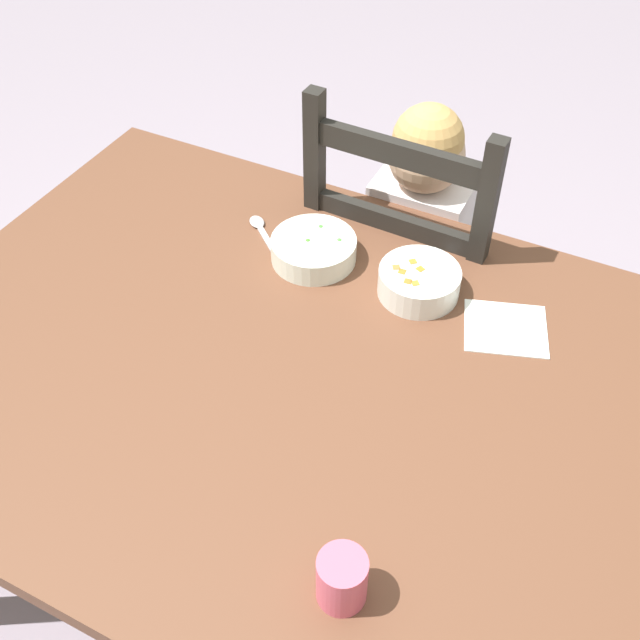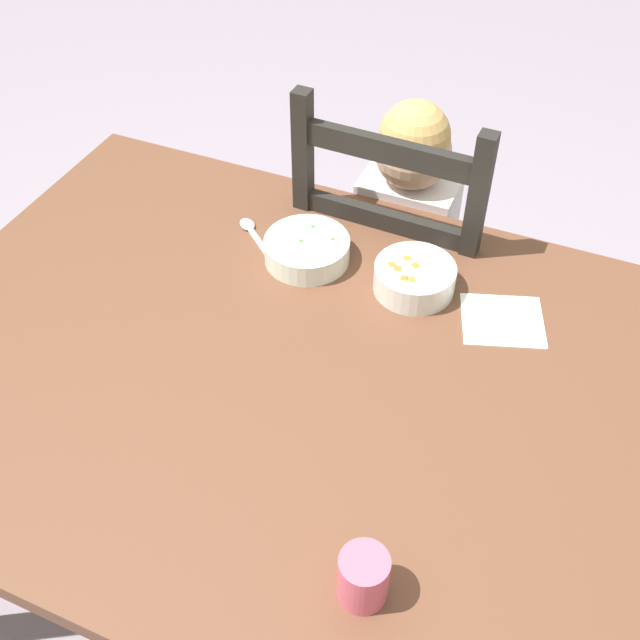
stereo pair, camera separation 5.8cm
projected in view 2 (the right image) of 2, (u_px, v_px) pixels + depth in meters
The scene contains 9 objects.
ground_plane at pixel (306, 573), 1.89m from camera, with size 8.00×8.00×0.00m, color gray.
dining_table at pixel (302, 402), 1.42m from camera, with size 1.51×1.07×0.75m.
dining_chair at pixel (397, 283), 1.93m from camera, with size 0.43×0.43×1.03m.
child_figure at pixel (402, 234), 1.82m from camera, with size 0.32×0.31×0.96m.
bowl_of_peas at pixel (307, 249), 1.56m from camera, with size 0.17×0.17×0.05m.
bowl_of_carrots at pixel (414, 277), 1.49m from camera, with size 0.16×0.16×0.06m.
spoon at pixel (251, 230), 1.64m from camera, with size 0.12×0.10×0.01m.
drinking_cup at pixel (363, 577), 1.04m from camera, with size 0.07×0.07×0.09m, color #DF5C76.
paper_napkin at pixel (503, 320), 1.45m from camera, with size 0.15×0.14×0.00m, color white.
Camera 2 is at (0.39, -0.81, 1.78)m, focal length 43.21 mm.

